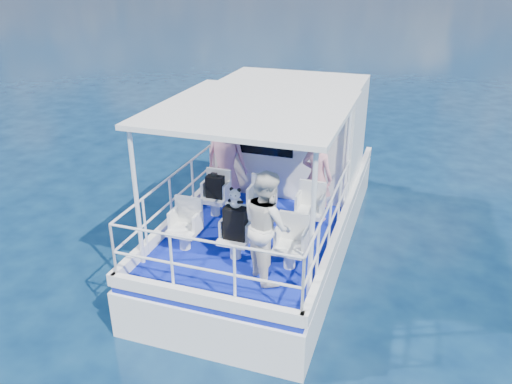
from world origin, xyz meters
TOP-DOWN VIEW (x-y plane):
  - ground at (0.00, 0.00)m, footprint 2000.00×2000.00m
  - hull at (0.00, 1.00)m, footprint 3.00×7.00m
  - deck at (0.00, 1.00)m, footprint 2.90×6.90m
  - cabin at (0.00, 2.30)m, footprint 2.85×2.00m
  - canopy at (0.00, -0.20)m, footprint 3.00×3.20m
  - canopy_posts at (0.00, -0.25)m, footprint 2.77×2.97m
  - railings at (0.00, -0.58)m, footprint 2.84×3.59m
  - seat_port_fwd at (-0.90, 0.20)m, footprint 0.48×0.46m
  - seat_center_fwd at (0.00, 0.20)m, footprint 0.48×0.46m
  - seat_stbd_fwd at (0.90, 0.20)m, footprint 0.48×0.46m
  - seat_port_aft at (-0.90, -1.10)m, footprint 0.48×0.46m
  - seat_center_aft at (0.00, -1.10)m, footprint 0.48×0.46m
  - seat_stbd_aft at (0.90, -1.10)m, footprint 0.48×0.46m
  - passenger_port_fwd at (-0.97, 0.97)m, footprint 0.63×0.46m
  - passenger_stbd_fwd at (0.91, 0.67)m, footprint 0.67×0.53m
  - passenger_stbd_aft at (0.63, -1.42)m, footprint 1.03×1.05m
  - backpack_port at (-0.88, 0.17)m, footprint 0.32×0.18m
  - backpack_center at (0.02, -1.14)m, footprint 0.36×0.20m
  - compact_camera at (-0.89, 0.17)m, footprint 0.11×0.07m
  - panda at (0.02, -1.12)m, footprint 0.21×0.18m

SIDE VIEW (x-z plane):
  - ground at x=0.00m, z-range 0.00..0.00m
  - hull at x=0.00m, z-range -0.80..0.80m
  - deck at x=0.00m, z-range 0.80..0.90m
  - seat_port_fwd at x=-0.90m, z-range 0.90..1.28m
  - seat_center_fwd at x=0.00m, z-range 0.90..1.28m
  - seat_stbd_fwd at x=0.90m, z-range 0.90..1.28m
  - seat_port_aft at x=-0.90m, z-range 0.90..1.28m
  - seat_center_aft at x=0.00m, z-range 0.90..1.28m
  - seat_stbd_aft at x=0.90m, z-range 0.90..1.28m
  - railings at x=0.00m, z-range 0.90..1.90m
  - backpack_port at x=-0.88m, z-range 1.28..1.70m
  - backpack_center at x=0.02m, z-range 1.28..1.82m
  - passenger_stbd_fwd at x=0.91m, z-range 0.90..2.53m
  - compact_camera at x=-0.89m, z-range 1.70..1.77m
  - passenger_port_fwd at x=-0.97m, z-range 0.90..2.59m
  - passenger_stbd_aft at x=0.63m, z-range 0.90..2.61m
  - panda at x=0.02m, z-range 1.82..2.14m
  - cabin at x=0.00m, z-range 0.90..3.10m
  - canopy_posts at x=0.00m, z-range 0.90..3.10m
  - canopy at x=0.00m, z-range 3.10..3.18m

